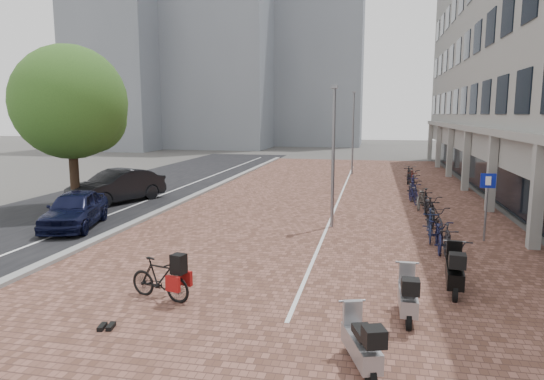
{
  "coord_description": "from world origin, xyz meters",
  "views": [
    {
      "loc": [
        3.81,
        -12.1,
        4.21
      ],
      "look_at": [
        0.0,
        6.0,
        1.3
      ],
      "focal_mm": 31.96,
      "sensor_mm": 36.0,
      "label": 1
    }
  ],
  "objects_px": {
    "scooter_back": "(361,342)",
    "parking_sign": "(487,197)",
    "car_navy": "(75,209)",
    "car_dark": "(117,186)",
    "scooter_front": "(408,294)",
    "scooter_mid": "(455,270)",
    "hero_bike": "(160,278)"
  },
  "relations": [
    {
      "from": "hero_bike",
      "to": "scooter_back",
      "type": "bearing_deg",
      "value": -100.84
    },
    {
      "from": "scooter_mid",
      "to": "scooter_back",
      "type": "height_order",
      "value": "scooter_mid"
    },
    {
      "from": "scooter_front",
      "to": "scooter_back",
      "type": "bearing_deg",
      "value": -110.58
    },
    {
      "from": "scooter_back",
      "to": "parking_sign",
      "type": "distance_m",
      "value": 9.99
    },
    {
      "from": "scooter_front",
      "to": "scooter_mid",
      "type": "relative_size",
      "value": 0.93
    },
    {
      "from": "hero_bike",
      "to": "scooter_mid",
      "type": "relative_size",
      "value": 1.0
    },
    {
      "from": "scooter_front",
      "to": "scooter_mid",
      "type": "height_order",
      "value": "scooter_mid"
    },
    {
      "from": "scooter_mid",
      "to": "car_dark",
      "type": "bearing_deg",
      "value": 152.31
    },
    {
      "from": "scooter_mid",
      "to": "scooter_back",
      "type": "relative_size",
      "value": 1.11
    },
    {
      "from": "hero_bike",
      "to": "scooter_front",
      "type": "distance_m",
      "value": 5.46
    },
    {
      "from": "scooter_back",
      "to": "hero_bike",
      "type": "bearing_deg",
      "value": 135.21
    },
    {
      "from": "hero_bike",
      "to": "scooter_front",
      "type": "xyz_separation_m",
      "value": [
        5.46,
        0.07,
        0.03
      ]
    },
    {
      "from": "car_dark",
      "to": "parking_sign",
      "type": "relative_size",
      "value": 2.1
    },
    {
      "from": "parking_sign",
      "to": "scooter_front",
      "type": "bearing_deg",
      "value": -111.46
    },
    {
      "from": "car_navy",
      "to": "hero_bike",
      "type": "bearing_deg",
      "value": -59.89
    },
    {
      "from": "scooter_mid",
      "to": "scooter_back",
      "type": "bearing_deg",
      "value": -111.24
    },
    {
      "from": "scooter_back",
      "to": "parking_sign",
      "type": "height_order",
      "value": "parking_sign"
    },
    {
      "from": "parking_sign",
      "to": "hero_bike",
      "type": "bearing_deg",
      "value": -138.86
    },
    {
      "from": "scooter_back",
      "to": "parking_sign",
      "type": "relative_size",
      "value": 0.66
    },
    {
      "from": "car_navy",
      "to": "scooter_mid",
      "type": "distance_m",
      "value": 13.47
    },
    {
      "from": "hero_bike",
      "to": "scooter_mid",
      "type": "bearing_deg",
      "value": -59.61
    },
    {
      "from": "scooter_back",
      "to": "parking_sign",
      "type": "bearing_deg",
      "value": 48.73
    },
    {
      "from": "car_dark",
      "to": "hero_bike",
      "type": "distance_m",
      "value": 13.2
    },
    {
      "from": "car_dark",
      "to": "parking_sign",
      "type": "height_order",
      "value": "parking_sign"
    },
    {
      "from": "hero_bike",
      "to": "parking_sign",
      "type": "distance_m",
      "value": 10.93
    },
    {
      "from": "hero_bike",
      "to": "scooter_back",
      "type": "relative_size",
      "value": 1.11
    },
    {
      "from": "car_navy",
      "to": "scooter_front",
      "type": "relative_size",
      "value": 2.61
    },
    {
      "from": "car_navy",
      "to": "car_dark",
      "type": "height_order",
      "value": "car_dark"
    },
    {
      "from": "scooter_front",
      "to": "scooter_back",
      "type": "distance_m",
      "value": 2.46
    },
    {
      "from": "hero_bike",
      "to": "scooter_front",
      "type": "relative_size",
      "value": 1.08
    },
    {
      "from": "car_dark",
      "to": "scooter_mid",
      "type": "bearing_deg",
      "value": -12.7
    },
    {
      "from": "car_navy",
      "to": "scooter_back",
      "type": "bearing_deg",
      "value": -53.14
    }
  ]
}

